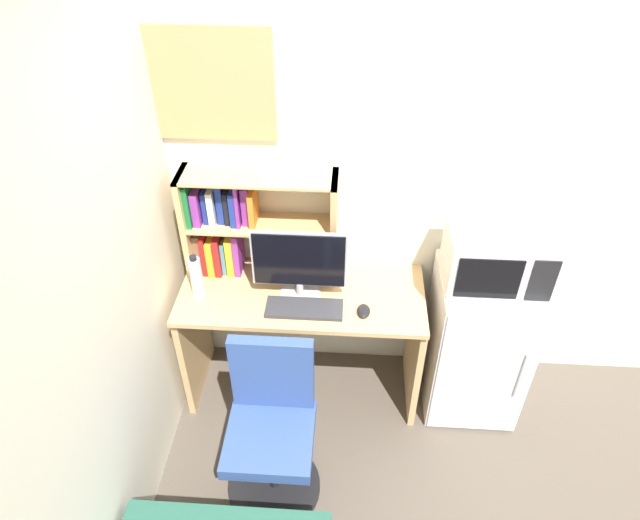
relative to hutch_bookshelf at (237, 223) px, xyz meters
name	(u,v)px	position (x,y,z in m)	size (l,w,h in m)	color
wall_back	(556,187)	(1.65, 0.12, 0.21)	(6.40, 0.04, 2.60)	silver
wall_left	(19,441)	(-0.37, -1.50, 0.21)	(0.04, 4.40, 2.60)	silver
desk	(303,323)	(0.36, -0.18, -0.55)	(1.32, 0.56, 0.78)	tan
hutch_bookshelf	(237,223)	(0.00, 0.00, 0.00)	(0.81, 0.23, 0.61)	tan
monitor	(299,264)	(0.35, -0.21, -0.10)	(0.49, 0.22, 0.41)	#B7B7BC
keyboard	(304,308)	(0.38, -0.31, -0.30)	(0.40, 0.15, 0.02)	#333338
computer_mouse	(364,311)	(0.69, -0.32, -0.30)	(0.07, 0.10, 0.03)	black
water_bottle	(196,277)	(-0.19, -0.23, -0.19)	(0.07, 0.07, 0.25)	silver
mini_fridge	(476,343)	(1.34, -0.18, -0.63)	(0.51, 0.54, 0.91)	white
microwave	(497,257)	(1.34, -0.18, -0.02)	(0.50, 0.35, 0.31)	silver
desk_chair	(272,433)	(0.26, -0.81, -0.69)	(0.48, 0.48, 0.92)	black
wall_corkboard	(206,85)	(-0.09, 0.09, 0.71)	(0.64, 0.02, 0.54)	tan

